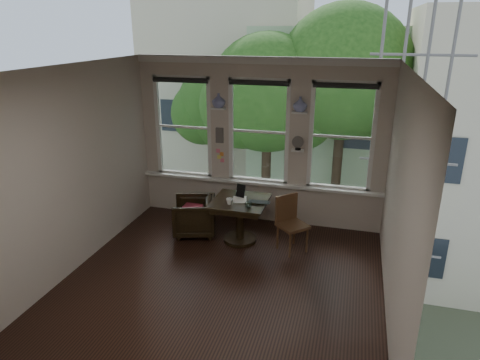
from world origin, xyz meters
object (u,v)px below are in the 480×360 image
(table, at_px, (240,221))
(laptop, at_px, (259,204))
(side_chair_right, at_px, (293,225))
(mug, at_px, (229,201))
(armchair_left, at_px, (194,216))

(table, height_order, laptop, laptop)
(laptop, bearing_deg, side_chair_right, -4.50)
(side_chair_right, distance_m, mug, 1.09)
(table, relative_size, laptop, 2.52)
(armchair_left, xyz_separation_m, laptop, (1.19, -0.15, 0.43))
(table, relative_size, armchair_left, 1.24)
(table, xyz_separation_m, armchair_left, (-0.85, 0.06, -0.05))
(mug, bearing_deg, side_chair_right, 5.64)
(armchair_left, relative_size, side_chair_right, 0.79)
(table, xyz_separation_m, mug, (-0.12, -0.21, 0.42))
(armchair_left, bearing_deg, laptop, 65.71)
(laptop, bearing_deg, armchair_left, 169.46)
(table, distance_m, armchair_left, 0.86)
(table, xyz_separation_m, side_chair_right, (0.91, -0.10, 0.09))
(armchair_left, distance_m, mug, 0.91)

